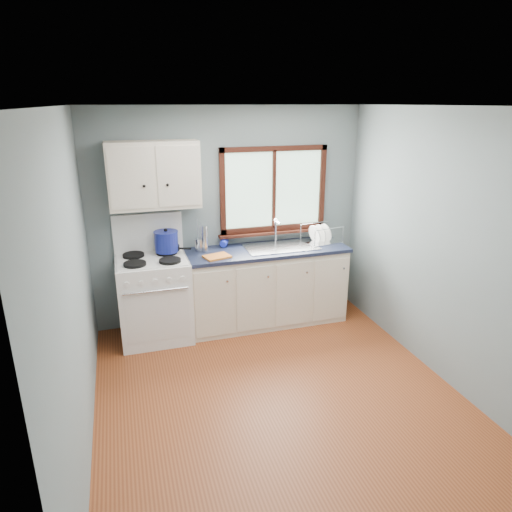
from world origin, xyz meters
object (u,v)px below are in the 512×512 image
object	(u,v)px
dish_rack	(321,237)
thermos	(205,239)
skillet	(168,248)
stockpot	(166,241)
sink	(281,252)
base_cabinets	(266,289)
gas_range	(154,296)
utensil_crock	(200,244)

from	to	relation	value
dish_rack	thermos	bearing A→B (deg)	167.67
skillet	stockpot	world-z (taller)	stockpot
sink	stockpot	world-z (taller)	stockpot
base_cabinets	stockpot	world-z (taller)	stockpot
gas_range	stockpot	bearing A→B (deg)	35.24
gas_range	skillet	bearing A→B (deg)	38.19
sink	skillet	size ratio (longest dim) A/B	2.01
sink	thermos	size ratio (longest dim) A/B	2.76
gas_range	utensil_crock	distance (m)	0.77
stockpot	base_cabinets	bearing A→B (deg)	-5.57
gas_range	stockpot	distance (m)	0.62
stockpot	thermos	bearing A→B (deg)	-3.48
gas_range	utensil_crock	xyz separation A→B (m)	(0.56, 0.16, 0.50)
gas_range	stockpot	world-z (taller)	gas_range
utensil_crock	thermos	distance (m)	0.11
thermos	dish_rack	xyz separation A→B (m)	(1.41, -0.03, -0.09)
skillet	utensil_crock	xyz separation A→B (m)	(0.36, 0.01, 0.01)
gas_range	skillet	world-z (taller)	gas_range
base_cabinets	dish_rack	size ratio (longest dim) A/B	3.86
utensil_crock	dish_rack	world-z (taller)	utensil_crock
skillet	utensil_crock	bearing A→B (deg)	22.22
dish_rack	stockpot	bearing A→B (deg)	167.17
sink	thermos	world-z (taller)	thermos
utensil_crock	thermos	size ratio (longest dim) A/B	1.21
gas_range	base_cabinets	xyz separation A→B (m)	(1.31, 0.02, -0.08)
sink	dish_rack	size ratio (longest dim) A/B	1.75
skillet	base_cabinets	bearing A→B (deg)	14.25
base_cabinets	utensil_crock	distance (m)	0.96
dish_rack	skillet	bearing A→B (deg)	166.30
utensil_crock	skillet	bearing A→B (deg)	-179.07
sink	dish_rack	distance (m)	0.54
utensil_crock	thermos	bearing A→B (deg)	-51.43
skillet	utensil_crock	size ratio (longest dim) A/B	1.13
stockpot	utensil_crock	distance (m)	0.39
base_cabinets	dish_rack	xyz separation A→B (m)	(0.71, 0.05, 0.57)
skillet	thermos	distance (m)	0.42
base_cabinets	stockpot	bearing A→B (deg)	174.43
gas_range	base_cabinets	distance (m)	1.31
stockpot	utensil_crock	world-z (taller)	utensil_crock
base_cabinets	skillet	size ratio (longest dim) A/B	4.44
base_cabinets	utensil_crock	bearing A→B (deg)	169.22
base_cabinets	thermos	bearing A→B (deg)	173.18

